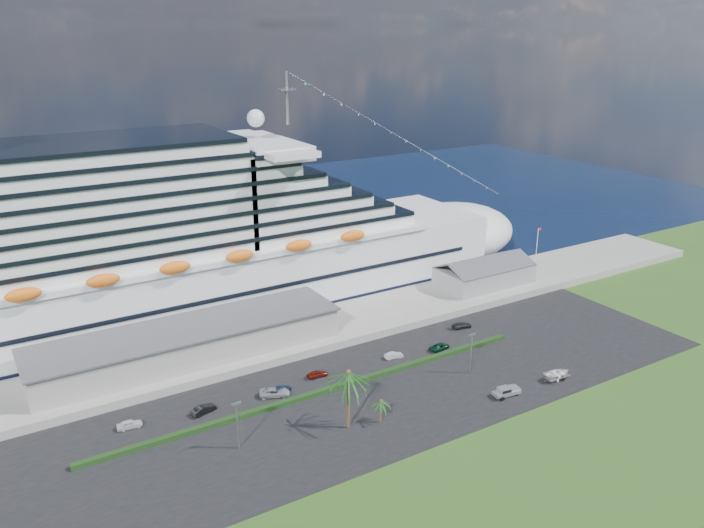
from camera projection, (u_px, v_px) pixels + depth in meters
ground at (411, 422)px, 116.67m from camera, size 420.00×420.00×0.00m
asphalt_lot at (375, 394)px, 125.50m from camera, size 140.00×38.00×0.12m
wharf at (302, 332)px, 148.56m from camera, size 240.00×20.00×1.80m
water at (173, 234)px, 221.26m from camera, size 420.00×160.00×0.02m
cruise_ship at (164, 250)px, 152.02m from camera, size 191.00×38.00×54.00m
terminal_building at (188, 342)px, 134.86m from camera, size 61.00×15.00×6.30m
port_shed at (484, 274)px, 173.08m from camera, size 24.00×12.31×7.37m
flagpole at (537, 248)px, 180.71m from camera, size 1.08×0.16×12.00m
hedge at (324, 391)px, 125.41m from camera, size 88.00×1.10×0.90m
lamp_post_left at (237, 420)px, 107.52m from camera, size 1.60×0.35×8.27m
lamp_post_right at (471, 348)px, 131.22m from camera, size 1.60×0.35×8.27m
palm_tall at (348, 379)px, 111.92m from camera, size 8.82×8.82×11.13m
palm_short at (381, 404)px, 115.25m from camera, size 3.53×3.53×4.56m
parked_car_0 at (130, 424)px, 114.53m from camera, size 4.34×2.06×1.43m
parked_car_1 at (204, 409)px, 118.92m from camera, size 4.76×2.66×1.49m
parked_car_2 at (275, 392)px, 124.39m from camera, size 6.07×4.54×1.53m
parked_car_3 at (280, 389)px, 125.64m from camera, size 4.50×2.16×1.27m
parked_car_4 at (317, 374)px, 131.12m from camera, size 4.11×1.85×1.37m
parked_car_5 at (394, 355)px, 138.54m from camera, size 4.05×2.06×1.27m
parked_car_6 at (440, 347)px, 142.22m from camera, size 5.05×2.91×1.32m
parked_car_7 at (462, 325)px, 152.32m from camera, size 4.84×2.59×1.33m
pickup_truck at (506, 391)px, 124.29m from camera, size 5.50×2.65×1.86m
boat_trailer at (558, 374)px, 130.00m from camera, size 6.46×4.29×1.84m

